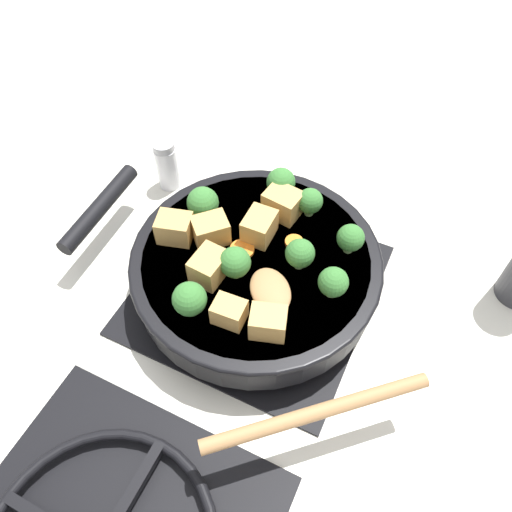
# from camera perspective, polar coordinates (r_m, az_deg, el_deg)

# --- Properties ---
(ground_plane) EXTENTS (2.40, 2.40, 0.00)m
(ground_plane) POSITION_cam_1_polar(r_m,az_deg,el_deg) (0.71, -0.00, -3.84)
(ground_plane) COLOR silver
(front_burner_grate) EXTENTS (0.31, 0.31, 0.03)m
(front_burner_grate) POSITION_cam_1_polar(r_m,az_deg,el_deg) (0.70, -0.00, -3.29)
(front_burner_grate) COLOR black
(front_burner_grate) RESTS_ON ground_plane
(skillet_pan) EXTENTS (0.42, 0.33, 0.05)m
(skillet_pan) POSITION_cam_1_polar(r_m,az_deg,el_deg) (0.66, -0.18, -1.11)
(skillet_pan) COLOR black
(skillet_pan) RESTS_ON front_burner_grate
(wooden_spoon) EXTENTS (0.24, 0.25, 0.02)m
(wooden_spoon) POSITION_cam_1_polar(r_m,az_deg,el_deg) (0.56, 4.55, -11.34)
(wooden_spoon) COLOR #A87A4C
(wooden_spoon) RESTS_ON skillet_pan
(tofu_cube_center_large) EXTENTS (0.04, 0.05, 0.04)m
(tofu_cube_center_large) POSITION_cam_1_polar(r_m,az_deg,el_deg) (0.61, -5.37, -1.21)
(tofu_cube_center_large) COLOR tan
(tofu_cube_center_large) RESTS_ON skillet_pan
(tofu_cube_near_handle) EXTENTS (0.04, 0.05, 0.04)m
(tofu_cube_near_handle) POSITION_cam_1_polar(r_m,az_deg,el_deg) (0.65, 0.39, 3.38)
(tofu_cube_near_handle) COLOR tan
(tofu_cube_near_handle) RESTS_ON skillet_pan
(tofu_cube_east_chunk) EXTENTS (0.04, 0.03, 0.03)m
(tofu_cube_east_chunk) POSITION_cam_1_polar(r_m,az_deg,el_deg) (0.58, -3.08, -6.41)
(tofu_cube_east_chunk) COLOR tan
(tofu_cube_east_chunk) RESTS_ON skillet_pan
(tofu_cube_west_chunk) EXTENTS (0.05, 0.05, 0.04)m
(tofu_cube_west_chunk) POSITION_cam_1_polar(r_m,az_deg,el_deg) (0.66, -9.27, 3.17)
(tofu_cube_west_chunk) COLOR tan
(tofu_cube_west_chunk) RESTS_ON skillet_pan
(tofu_cube_back_piece) EXTENTS (0.05, 0.04, 0.04)m
(tofu_cube_back_piece) POSITION_cam_1_polar(r_m,az_deg,el_deg) (0.68, 2.91, 6.07)
(tofu_cube_back_piece) COLOR tan
(tofu_cube_back_piece) RESTS_ON skillet_pan
(tofu_cube_front_piece) EXTENTS (0.06, 0.06, 0.04)m
(tofu_cube_front_piece) POSITION_cam_1_polar(r_m,az_deg,el_deg) (0.65, -5.30, 2.79)
(tofu_cube_front_piece) COLOR tan
(tofu_cube_front_piece) RESTS_ON skillet_pan
(tofu_cube_mid_small) EXTENTS (0.05, 0.04, 0.03)m
(tofu_cube_mid_small) POSITION_cam_1_polar(r_m,az_deg,el_deg) (0.57, 1.39, -7.61)
(tofu_cube_mid_small) COLOR tan
(tofu_cube_mid_small) RESTS_ON skillet_pan
(broccoli_floret_near_spoon) EXTENTS (0.04, 0.04, 0.05)m
(broccoli_floret_near_spoon) POSITION_cam_1_polar(r_m,az_deg,el_deg) (0.70, 2.87, 8.40)
(broccoli_floret_near_spoon) COLOR #709956
(broccoli_floret_near_spoon) RESTS_ON skillet_pan
(broccoli_floret_center_top) EXTENTS (0.04, 0.04, 0.04)m
(broccoli_floret_center_top) POSITION_cam_1_polar(r_m,az_deg,el_deg) (0.60, 8.82, -2.99)
(broccoli_floret_center_top) COLOR #709956
(broccoli_floret_center_top) RESTS_ON skillet_pan
(broccoli_floret_east_rim) EXTENTS (0.04, 0.04, 0.05)m
(broccoli_floret_east_rim) POSITION_cam_1_polar(r_m,az_deg,el_deg) (0.58, -7.60, -4.91)
(broccoli_floret_east_rim) COLOR #709956
(broccoli_floret_east_rim) RESTS_ON skillet_pan
(broccoli_floret_west_rim) EXTENTS (0.04, 0.04, 0.05)m
(broccoli_floret_west_rim) POSITION_cam_1_polar(r_m,az_deg,el_deg) (0.67, -6.10, 6.05)
(broccoli_floret_west_rim) COLOR #709956
(broccoli_floret_west_rim) RESTS_ON skillet_pan
(broccoli_floret_north_edge) EXTENTS (0.04, 0.04, 0.04)m
(broccoli_floret_north_edge) POSITION_cam_1_polar(r_m,az_deg,el_deg) (0.62, 5.05, 0.27)
(broccoli_floret_north_edge) COLOR #709956
(broccoli_floret_north_edge) RESTS_ON skillet_pan
(broccoli_floret_south_cluster) EXTENTS (0.04, 0.04, 0.04)m
(broccoli_floret_south_cluster) POSITION_cam_1_polar(r_m,az_deg,el_deg) (0.64, 10.75, 2.01)
(broccoli_floret_south_cluster) COLOR #709956
(broccoli_floret_south_cluster) RESTS_ON skillet_pan
(broccoli_floret_mid_floret) EXTENTS (0.04, 0.04, 0.04)m
(broccoli_floret_mid_floret) POSITION_cam_1_polar(r_m,az_deg,el_deg) (0.68, 6.19, 6.23)
(broccoli_floret_mid_floret) COLOR #709956
(broccoli_floret_mid_floret) RESTS_ON skillet_pan
(broccoli_floret_small_inner) EXTENTS (0.04, 0.04, 0.05)m
(broccoli_floret_small_inner) POSITION_cam_1_polar(r_m,az_deg,el_deg) (0.61, -2.42, -0.75)
(broccoli_floret_small_inner) COLOR #709956
(broccoli_floret_small_inner) RESTS_ON skillet_pan
(carrot_slice_orange_thin) EXTENTS (0.02, 0.02, 0.01)m
(carrot_slice_orange_thin) POSITION_cam_1_polar(r_m,az_deg,el_deg) (0.66, 4.38, 1.60)
(carrot_slice_orange_thin) COLOR orange
(carrot_slice_orange_thin) RESTS_ON skillet_pan
(carrot_slice_near_center) EXTENTS (0.03, 0.03, 0.01)m
(carrot_slice_near_center) POSITION_cam_1_polar(r_m,az_deg,el_deg) (0.65, -1.49, 0.92)
(carrot_slice_near_center) COLOR orange
(carrot_slice_near_center) RESTS_ON skillet_pan
(salt_shaker) EXTENTS (0.04, 0.04, 0.09)m
(salt_shaker) POSITION_cam_1_polar(r_m,az_deg,el_deg) (0.83, -10.14, 10.23)
(salt_shaker) COLOR white
(salt_shaker) RESTS_ON ground_plane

